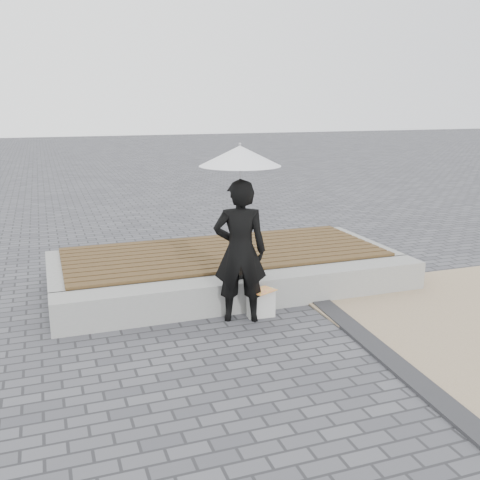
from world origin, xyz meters
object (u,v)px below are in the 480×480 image
at_px(woman, 240,251).
at_px(handbag, 240,269).
at_px(parasol, 240,156).
at_px(canvas_tote, 261,303).
at_px(seating_ledge, 253,291).

height_order(woman, handbag, woman).
bearing_deg(parasol, canvas_tote, 0.28).
distance_m(seating_ledge, woman, 0.83).
relative_size(woman, parasol, 1.43).
bearing_deg(handbag, canvas_tote, -81.87).
relative_size(handbag, canvas_tote, 0.95).
xyz_separation_m(seating_ledge, canvas_tote, (-0.04, -0.39, -0.02)).
xyz_separation_m(handbag, canvas_tote, (0.13, -0.38, -0.34)).
distance_m(woman, handbag, 0.53).
bearing_deg(woman, seating_ledge, -110.91).
height_order(woman, parasol, parasol).
height_order(seating_ledge, parasol, parasol).
bearing_deg(woman, handbag, -92.32).
bearing_deg(seating_ledge, woman, -128.99).
xyz_separation_m(woman, parasol, (0.00, -0.00, 1.12)).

